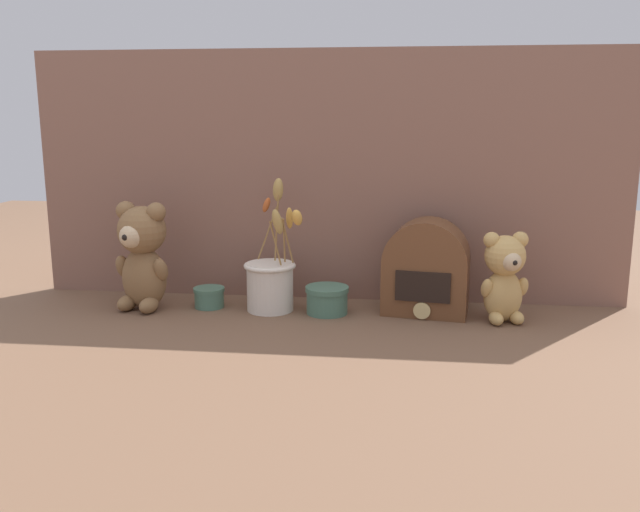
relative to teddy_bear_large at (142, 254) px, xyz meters
name	(u,v)px	position (x,y,z in m)	size (l,w,h in m)	color
ground_plane	(319,315)	(0.45, -0.01, -0.14)	(4.00, 4.00, 0.00)	brown
backdrop_wall	(327,177)	(0.45, 0.16, 0.18)	(1.55, 0.02, 0.65)	#845B4C
teddy_bear_large	(142,254)	(0.00, 0.00, 0.00)	(0.15, 0.14, 0.27)	olive
teddy_bear_medium	(505,275)	(0.89, 0.00, -0.03)	(0.12, 0.11, 0.22)	tan
flower_vase	(271,279)	(0.32, 0.02, -0.06)	(0.16, 0.15, 0.33)	silver
vintage_radio	(426,271)	(0.71, 0.05, -0.04)	(0.22, 0.15, 0.23)	brown
decorative_tin_tall	(327,300)	(0.46, 0.01, -0.11)	(0.11, 0.11, 0.07)	#47705B
decorative_tin_short	(209,297)	(0.16, 0.03, -0.12)	(0.08, 0.08, 0.05)	#47705B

